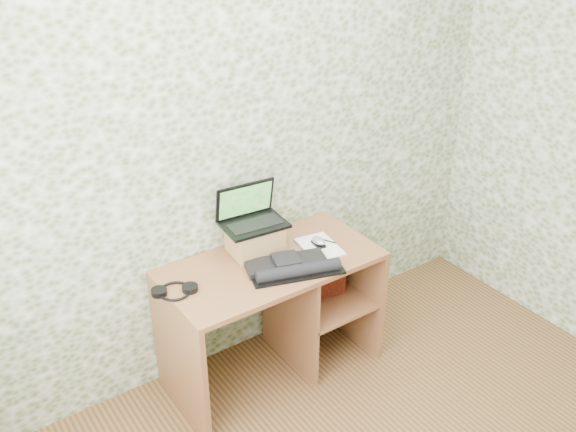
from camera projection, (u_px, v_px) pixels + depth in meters
wall_back at (238, 150)px, 3.44m from camera, size 3.50×0.00×3.50m
desk at (280, 295)px, 3.67m from camera, size 1.20×0.60×0.75m
riser at (255, 239)px, 3.54m from camera, size 0.29×0.25×0.16m
laptop at (251, 215)px, 3.51m from camera, size 0.36×0.27×0.23m
keyboard at (292, 267)px, 3.40m from camera, size 0.50×0.38×0.07m
headphones at (175, 291)px, 3.23m from camera, size 0.23×0.22×0.03m
notepad at (320, 247)px, 3.61m from camera, size 0.23×0.30×0.01m
mouse at (319, 242)px, 3.61m from camera, size 0.08×0.11×0.03m
pen at (326, 240)px, 3.66m from camera, size 0.06×0.11×0.01m
red_box at (324, 273)px, 3.77m from camera, size 0.26×0.14×0.30m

